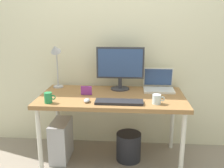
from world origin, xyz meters
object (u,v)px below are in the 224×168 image
(desk_lamp, at_px, (56,56))
(glass_cup, at_px, (157,99))
(keyboard, at_px, (119,102))
(wastebasket, at_px, (129,147))
(mouse, at_px, (87,100))
(computer_tower, at_px, (61,140))
(photo_frame, at_px, (86,90))
(monitor, at_px, (120,66))
(desk, at_px, (112,101))
(coffee_mug, at_px, (48,98))
(laptop, at_px, (158,85))

(desk_lamp, height_order, glass_cup, desk_lamp)
(keyboard, xyz_separation_m, wastebasket, (0.09, 0.24, -0.58))
(mouse, bearing_deg, computer_tower, 147.04)
(mouse, bearing_deg, photo_frame, 100.83)
(computer_tower, height_order, wastebasket, computer_tower)
(monitor, distance_m, wastebasket, 0.86)
(keyboard, xyz_separation_m, glass_cup, (0.34, 0.01, 0.03))
(desk, relative_size, keyboard, 3.29)
(photo_frame, bearing_deg, keyboard, -33.55)
(mouse, xyz_separation_m, coffee_mug, (-0.35, -0.04, 0.03))
(glass_cup, distance_m, wastebasket, 0.70)
(monitor, height_order, photo_frame, monitor)
(desk_lamp, relative_size, keyboard, 1.14)
(coffee_mug, height_order, wastebasket, coffee_mug)
(keyboard, xyz_separation_m, coffee_mug, (-0.65, -0.04, 0.04))
(keyboard, height_order, wastebasket, keyboard)
(laptop, relative_size, wastebasket, 1.07)
(coffee_mug, relative_size, computer_tower, 0.25)
(monitor, relative_size, coffee_mug, 4.73)
(desk_lamp, bearing_deg, mouse, -48.40)
(mouse, height_order, photo_frame, photo_frame)
(monitor, distance_m, keyboard, 0.53)
(laptop, bearing_deg, desk, -152.67)
(laptop, height_order, computer_tower, laptop)
(monitor, relative_size, photo_frame, 4.60)
(desk_lamp, distance_m, wastebasket, 1.25)
(photo_frame, height_order, wastebasket, photo_frame)
(photo_frame, bearing_deg, coffee_mug, -138.88)
(keyboard, relative_size, coffee_mug, 4.11)
(laptop, relative_size, computer_tower, 0.76)
(coffee_mug, distance_m, computer_tower, 0.61)
(coffee_mug, relative_size, glass_cup, 0.94)
(laptop, bearing_deg, desk_lamp, -179.28)
(mouse, height_order, wastebasket, mouse)
(desk_lamp, bearing_deg, keyboard, -33.27)
(desk_lamp, relative_size, coffee_mug, 4.68)
(desk, xyz_separation_m, photo_frame, (-0.26, -0.00, 0.11))
(desk_lamp, height_order, wastebasket, desk_lamp)
(coffee_mug, bearing_deg, mouse, 7.33)
(desk, bearing_deg, monitor, 73.55)
(desk, xyz_separation_m, laptop, (0.48, 0.25, 0.12))
(monitor, height_order, desk_lamp, desk_lamp)
(computer_tower, bearing_deg, monitor, 21.81)
(keyboard, bearing_deg, desk_lamp, 146.73)
(desk, height_order, keyboard, keyboard)
(laptop, distance_m, coffee_mug, 1.17)
(monitor, distance_m, coffee_mug, 0.84)
(wastebasket, bearing_deg, coffee_mug, -159.16)
(mouse, bearing_deg, monitor, 58.01)
(laptop, distance_m, keyboard, 0.63)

